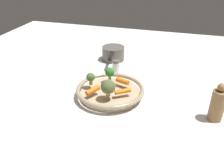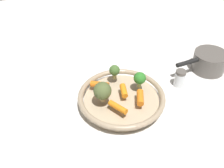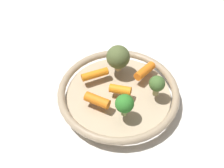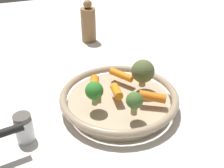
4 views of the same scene
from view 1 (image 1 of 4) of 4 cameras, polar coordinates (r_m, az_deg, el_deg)
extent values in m
plane|color=silver|center=(1.03, -0.42, -2.84)|extent=(1.99, 1.99, 0.00)
cylinder|color=tan|center=(1.02, -0.43, -2.25)|extent=(0.25, 0.25, 0.02)
torus|color=tan|center=(1.01, -0.43, -1.23)|extent=(0.29, 0.29, 0.02)
cylinder|color=orange|center=(0.96, 2.57, -1.70)|extent=(0.05, 0.07, 0.02)
cylinder|color=orange|center=(0.97, -4.58, -1.49)|extent=(0.06, 0.05, 0.03)
cylinder|color=orange|center=(1.03, 2.51, 0.71)|extent=(0.04, 0.06, 0.02)
cylinder|color=orange|center=(1.01, -0.57, -0.03)|extent=(0.03, 0.05, 0.02)
cylinder|color=tan|center=(1.02, -5.05, 0.34)|extent=(0.01, 0.01, 0.02)
sphere|color=#44672F|center=(1.01, -5.11, 1.61)|extent=(0.04, 0.04, 0.04)
cylinder|color=tan|center=(0.94, -0.93, -2.36)|extent=(0.02, 0.02, 0.02)
sphere|color=#505D32|center=(0.93, -0.94, -0.66)|extent=(0.06, 0.06, 0.06)
cylinder|color=#94AC66|center=(1.06, -0.53, 1.57)|extent=(0.01, 0.01, 0.02)
sphere|color=#2E7929|center=(1.05, -0.54, 2.87)|extent=(0.04, 0.04, 0.04)
cylinder|color=silver|center=(1.21, 0.96, 3.94)|extent=(0.04, 0.04, 0.05)
cylinder|color=#56514C|center=(1.20, 0.98, 5.34)|extent=(0.04, 0.04, 0.01)
cylinder|color=olive|center=(0.94, 23.55, -4.69)|extent=(0.05, 0.05, 0.12)
sphere|color=olive|center=(0.90, 24.47, -0.75)|extent=(0.03, 0.03, 0.03)
cylinder|color=#56514C|center=(1.35, 0.30, 7.23)|extent=(0.12, 0.12, 0.08)
cylinder|color=black|center=(1.25, -0.31, 6.55)|extent=(0.09, 0.03, 0.02)
camera|label=2|loc=(0.73, 52.68, 25.96)|focal=43.17mm
camera|label=3|loc=(1.35, 3.34, 31.37)|focal=50.80mm
camera|label=4|loc=(1.31, -21.97, 22.27)|focal=46.35mm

